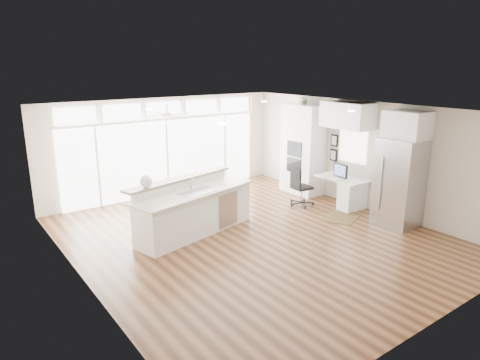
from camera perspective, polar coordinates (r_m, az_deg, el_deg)
floor at (r=9.23m, az=1.74°, el=-7.66°), size 7.00×8.00×0.02m
ceiling at (r=8.55m, az=1.89°, el=9.30°), size 7.00×8.00×0.02m
wall_back at (r=12.12m, az=-9.94°, el=4.43°), size 7.00×0.04×2.70m
wall_front at (r=6.31m, az=24.96°, el=-7.06°), size 7.00×0.04×2.70m
wall_left at (r=7.27m, az=-20.54°, el=-3.69°), size 0.04×8.00×2.70m
wall_right at (r=11.24m, az=16.05°, el=3.21°), size 0.04×8.00×2.70m
glass_wall at (r=12.12m, az=-9.75°, el=2.99°), size 5.80×0.06×2.08m
transom_row at (r=11.91m, az=-10.04°, el=9.25°), size 5.90×0.06×0.40m
desk_window at (r=11.35m, az=14.81°, el=4.44°), size 0.04×0.85×0.85m
ceiling_fan at (r=10.67m, az=-9.73°, el=9.12°), size 1.16×1.16×0.32m
recessed_lights at (r=8.71m, az=1.07°, el=9.29°), size 3.40×3.00×0.02m
oven_cabinet at (r=12.18m, az=8.38°, el=4.07°), size 0.64×1.20×2.50m
desk_nook at (r=11.37m, az=13.35°, el=-1.51°), size 0.72×1.30×0.76m
upper_cabinets at (r=11.01m, az=14.13°, el=8.38°), size 0.64×1.30×0.64m
refrigerator at (r=10.25m, az=20.47°, el=-0.33°), size 0.76×0.90×2.00m
fridge_cabinet at (r=10.05m, az=21.36°, el=6.88°), size 0.64×0.90×0.60m
framed_photos at (r=11.77m, az=12.43°, el=4.23°), size 0.06×0.22×0.80m
kitchen_island at (r=9.30m, az=-5.99°, el=-3.66°), size 3.12×1.74×1.17m
rug at (r=10.64m, az=13.42°, el=-4.83°), size 1.15×1.00×0.01m
office_chair at (r=11.18m, az=8.24°, el=-0.92°), size 0.56×0.53×0.99m
fishbowl at (r=8.80m, az=-12.41°, el=-0.16°), size 0.33×0.33×0.26m
monitor at (r=11.16m, az=13.27°, el=1.26°), size 0.15×0.49×0.40m
keyboard at (r=11.09m, az=12.63°, el=0.17°), size 0.15×0.30×0.01m
potted_plant at (r=11.99m, az=8.64°, el=10.43°), size 0.26×0.28×0.21m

